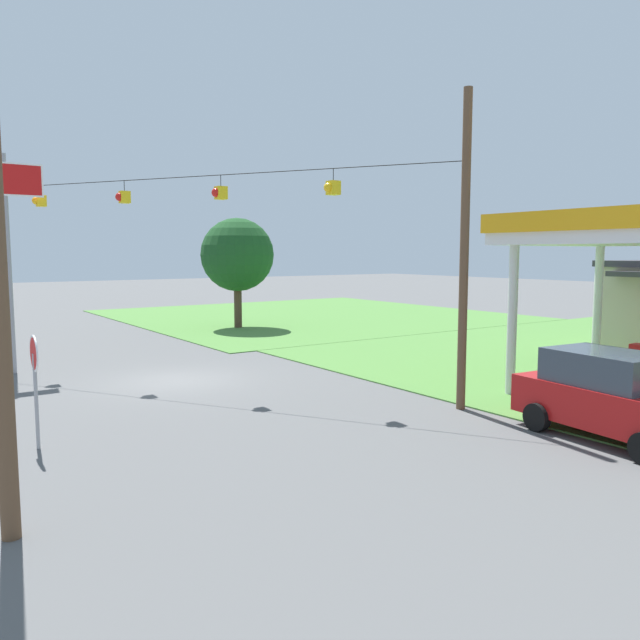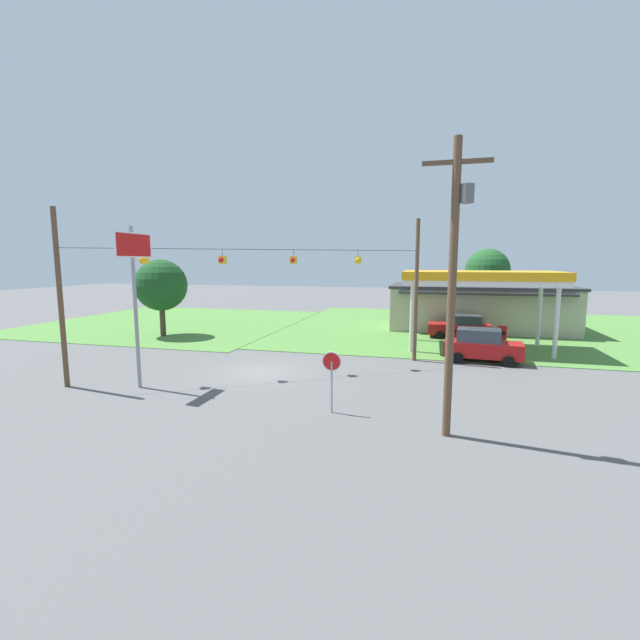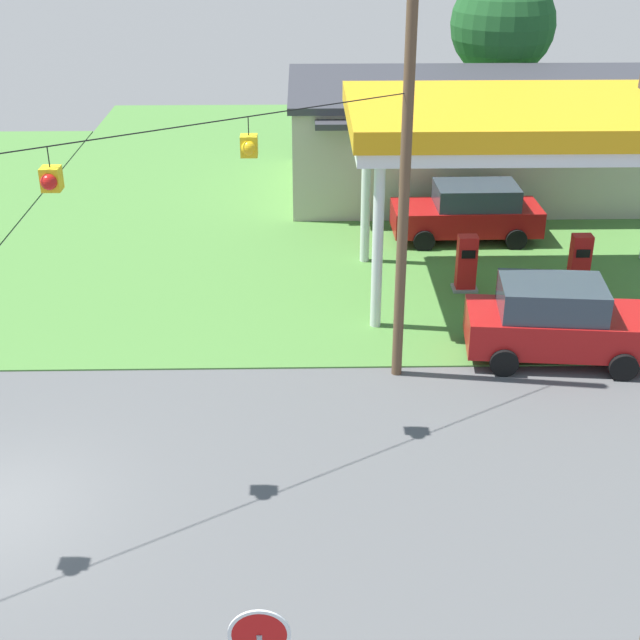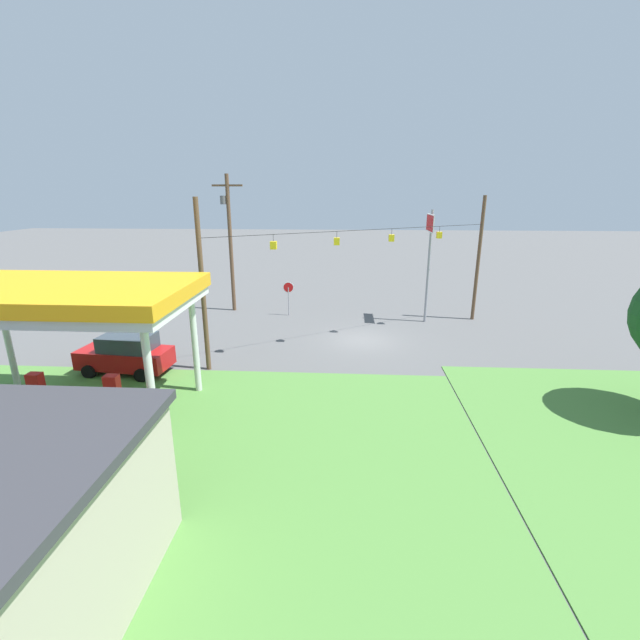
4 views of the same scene
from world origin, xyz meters
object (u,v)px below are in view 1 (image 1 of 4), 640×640
(car_at_pumps_front, at_px, (613,396))
(stop_sign_overhead, at_px, (6,216))
(fuel_pump_near, at_px, (640,375))
(stop_sign_roadside, at_px, (35,367))
(tree_west_verge, at_px, (237,255))

(car_at_pumps_front, xyz_separation_m, stop_sign_overhead, (-16.44, -9.88, 4.51))
(fuel_pump_near, relative_size, stop_sign_roadside, 0.67)
(car_at_pumps_front, bearing_deg, stop_sign_overhead, -143.42)
(stop_sign_roadside, relative_size, stop_sign_overhead, 0.33)
(car_at_pumps_front, height_order, stop_sign_overhead, stop_sign_overhead)
(stop_sign_roadside, distance_m, tree_west_verge, 22.32)
(stop_sign_overhead, bearing_deg, tree_west_verge, 120.89)
(stop_sign_overhead, xyz_separation_m, tree_west_verge, (-7.66, 12.81, -1.38))
(tree_west_verge, bearing_deg, stop_sign_roadside, -38.54)
(stop_sign_roadside, bearing_deg, fuel_pump_near, -109.27)
(tree_west_verge, bearing_deg, stop_sign_overhead, -59.11)
(fuel_pump_near, bearing_deg, stop_sign_roadside, -109.27)
(fuel_pump_near, distance_m, tree_west_verge, 22.86)
(fuel_pump_near, distance_m, car_at_pumps_front, 4.32)
(fuel_pump_near, height_order, stop_sign_roadside, stop_sign_roadside)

